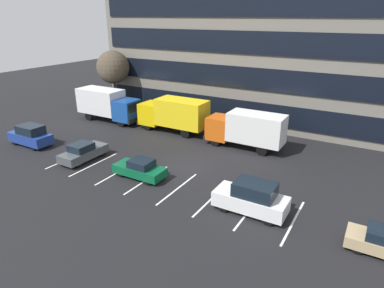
{
  "coord_description": "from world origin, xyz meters",
  "views": [
    {
      "loc": [
        13.23,
        -21.7,
        11.87
      ],
      "look_at": [
        -0.42,
        1.71,
        1.4
      ],
      "focal_mm": 31.45,
      "sensor_mm": 36.0,
      "label": 1
    }
  ],
  "objects": [
    {
      "name": "sedan_forest",
      "position": [
        -2.12,
        -3.36,
        0.7
      ],
      "size": [
        4.13,
        1.73,
        1.48
      ],
      "color": "#0C5933",
      "rests_on": "ground_plane"
    },
    {
      "name": "box_truck_orange",
      "position": [
        2.63,
        6.57,
        1.94
      ],
      "size": [
        7.45,
        2.47,
        3.45
      ],
      "color": "#D85914",
      "rests_on": "ground_plane"
    },
    {
      "name": "box_truck_blue",
      "position": [
        -14.79,
        6.61,
        2.08
      ],
      "size": [
        7.97,
        2.64,
        3.69
      ],
      "color": "#194799",
      "rests_on": "ground_plane"
    },
    {
      "name": "lot_markings",
      "position": [
        0.0,
        -3.47,
        0.0
      ],
      "size": [
        19.74,
        5.4,
        0.01
      ],
      "color": "silver",
      "rests_on": "ground_plane"
    },
    {
      "name": "box_truck_yellow_all",
      "position": [
        -5.81,
        7.14,
        2.04
      ],
      "size": [
        7.81,
        2.59,
        3.62
      ],
      "color": "yellow",
      "rests_on": "ground_plane"
    },
    {
      "name": "office_building",
      "position": [
        0.0,
        17.95,
        7.2
      ],
      "size": [
        38.01,
        11.99,
        14.4
      ],
      "color": "slate",
      "rests_on": "ground_plane"
    },
    {
      "name": "suv_white",
      "position": [
        7.13,
        -3.72,
        1.01
      ],
      "size": [
        4.64,
        1.97,
        2.1
      ],
      "color": "white",
      "rests_on": "ground_plane"
    },
    {
      "name": "bare_tree",
      "position": [
        -17.0,
        10.4,
        5.64
      ],
      "size": [
        4.11,
        4.11,
        7.71
      ],
      "color": "#473323",
      "rests_on": "ground_plane"
    },
    {
      "name": "ground_plane",
      "position": [
        0.0,
        0.0,
        0.0
      ],
      "size": [
        120.0,
        120.0,
        0.0
      ],
      "primitive_type": "plane",
      "color": "black"
    },
    {
      "name": "suv_navy",
      "position": [
        -15.57,
        -3.21,
        0.97
      ],
      "size": [
        4.45,
        1.89,
        2.01
      ],
      "color": "navy",
      "rests_on": "ground_plane"
    },
    {
      "name": "sedan_charcoal",
      "position": [
        -8.48,
        -3.21,
        0.73
      ],
      "size": [
        1.81,
        4.32,
        1.55
      ],
      "color": "#474C51",
      "rests_on": "ground_plane"
    }
  ]
}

